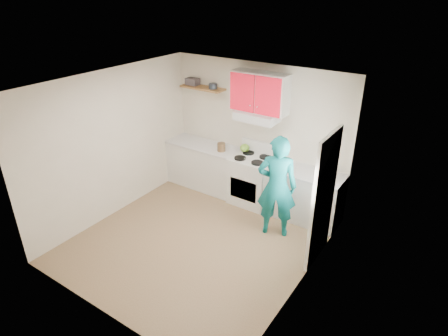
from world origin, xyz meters
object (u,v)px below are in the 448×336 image
Objects in this scene: stove at (252,180)px; kettle at (245,148)px; tin at (213,86)px; crock at (221,148)px; person at (277,187)px.

stove is 4.96× the size of kettle.
tin is 0.86× the size of kettle.
person is (1.50, -0.62, -0.11)m from crock.
stove is at bearing -60.88° from person.
kettle is 1.40m from person.
stove is at bearing -17.19° from kettle.
kettle is (0.74, -0.01, -1.09)m from tin.
kettle is at bearing 148.35° from stove.
tin is at bearing 169.81° from stove.
crock is at bearing -33.80° from tin.
crock reaches higher than stove.
kettle is at bearing 29.29° from crock.
person is at bearing -24.66° from tin.
kettle is at bearing -0.89° from tin.
kettle is (-0.28, 0.17, 0.54)m from stove.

